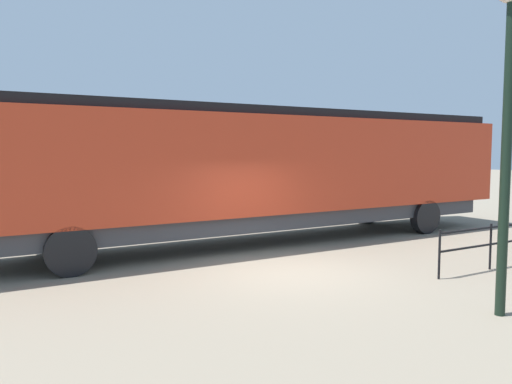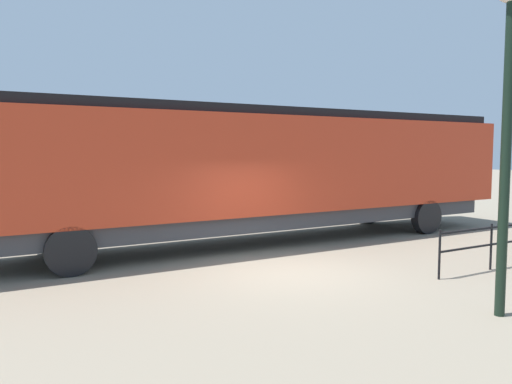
% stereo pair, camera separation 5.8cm
% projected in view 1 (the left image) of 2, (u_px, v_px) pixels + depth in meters
% --- Properties ---
extents(ground_plane, '(120.00, 120.00, 0.00)m').
position_uv_depth(ground_plane, '(286.00, 272.00, 11.13)').
color(ground_plane, gray).
extents(locomotive, '(3.02, 17.28, 3.89)m').
position_uv_depth(locomotive, '(276.00, 168.00, 14.89)').
color(locomotive, red).
rests_on(locomotive, ground_plane).
extents(lamp_post, '(0.56, 0.56, 5.56)m').
position_uv_depth(lamp_post, '(510.00, 62.00, 7.90)').
color(lamp_post, black).
rests_on(lamp_post, ground_plane).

